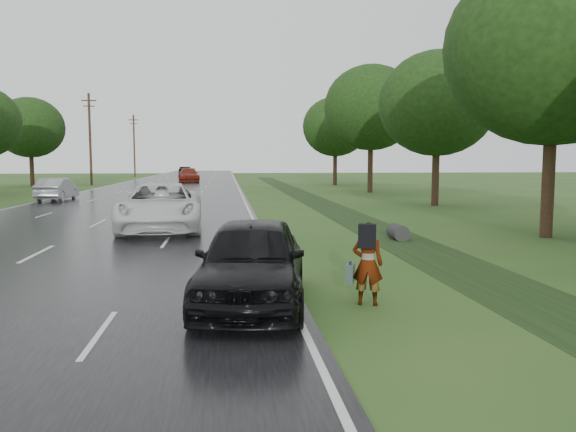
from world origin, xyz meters
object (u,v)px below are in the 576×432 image
Objects in this scene: pedestrian at (367,262)px; silver_sedan at (57,189)px; white_pickup at (161,207)px; dark_sedan at (252,261)px.

pedestrian is 0.35× the size of silver_sedan.
white_pickup is at bearing 118.96° from silver_sedan.
silver_sedan is (-11.80, 28.77, -0.07)m from dark_sedan.
white_pickup is at bearing 111.72° from dark_sedan.
dark_sedan is (3.00, -11.69, -0.10)m from white_pickup.
pedestrian is 32.14m from silver_sedan.
silver_sedan is at bearing 119.62° from dark_sedan.
white_pickup is 12.07m from dark_sedan.
pedestrian reaches higher than silver_sedan.
dark_sedan is at bearing 13.90° from pedestrian.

